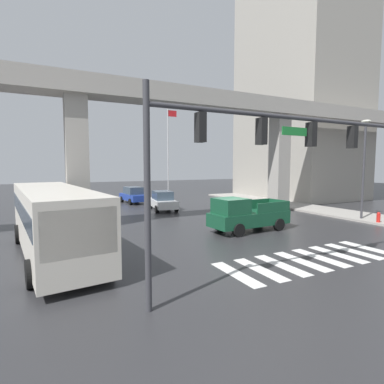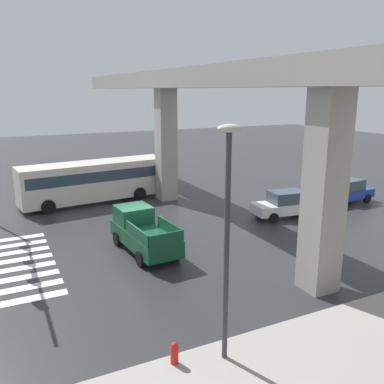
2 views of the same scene
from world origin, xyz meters
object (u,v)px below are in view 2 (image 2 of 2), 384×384
Objects in this scene: sedan_blue at (346,191)px; city_bus at (95,179)px; sedan_white at (286,204)px; pickup_truck at (142,232)px; street_lamp_near_corner at (227,220)px; fire_hydrant at (174,355)px.

city_bus is at bearing -116.65° from sedan_blue.
sedan_white is at bearing -81.89° from sedan_blue.
sedan_white is at bearing 48.12° from city_bus.
city_bus is (-10.61, 0.08, 0.73)m from pickup_truck.
city_bus is 2.45× the size of sedan_white.
sedan_blue is at bearing 97.80° from pickup_truck.
street_lamp_near_corner reaches higher than pickup_truck.
street_lamp_near_corner is (11.16, -11.19, 3.70)m from sedan_white.
sedan_white is at bearing 130.30° from fire_hydrant.
pickup_truck reaches higher than sedan_blue.
street_lamp_near_corner is at bearing 75.01° from fire_hydrant.
city_bus is 2.48× the size of sedan_blue.
street_lamp_near_corner is at bearing -45.08° from sedan_white.
street_lamp_near_corner reaches higher than city_bus.
fire_hydrant is at bearing -13.90° from pickup_truck.
street_lamp_near_corner is 8.52× the size of fire_hydrant.
city_bus reaches higher than sedan_white.
sedan_blue is 0.61× the size of street_lamp_near_corner.
pickup_truck is at bearing 166.10° from fire_hydrant.
street_lamp_near_corner is (20.38, -0.90, 2.83)m from city_bus.
sedan_blue is (8.33, 16.59, -0.87)m from city_bus.
sedan_blue is at bearing 124.57° from street_lamp_near_corner.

